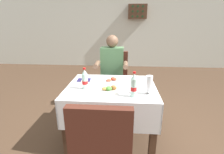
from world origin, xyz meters
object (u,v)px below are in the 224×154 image
object	(u,v)px
wall_bottle_rack	(137,12)
chair_far_diner_seat	(115,77)
cola_bottle_secondary	(85,80)
napkin_cutlery_set	(84,80)
plate_far_diner	(113,81)
plate_near_camera	(109,90)
seated_diner_far	(112,70)
beer_glass_left	(149,85)
main_dining_table	(111,99)
cola_bottle_primary	(134,86)
chair_near_camera_side	(103,145)

from	to	relation	value
wall_bottle_rack	chair_far_diner_seat	bearing A→B (deg)	-100.62
cola_bottle_secondary	napkin_cutlery_set	bearing A→B (deg)	106.33
plate_far_diner	plate_near_camera	bearing A→B (deg)	-93.81
plate_far_diner	seated_diner_far	bearing A→B (deg)	95.04
chair_far_diner_seat	beer_glass_left	world-z (taller)	chair_far_diner_seat
plate_near_camera	cola_bottle_secondary	xyz separation A→B (m)	(-0.27, 0.05, 0.09)
main_dining_table	wall_bottle_rack	bearing A→B (deg)	81.76
plate_near_camera	beer_glass_left	distance (m)	0.44
beer_glass_left	cola_bottle_secondary	size ratio (longest dim) A/B	0.81
beer_glass_left	wall_bottle_rack	bearing A→B (deg)	88.36
plate_near_camera	wall_bottle_rack	distance (m)	3.92
cola_bottle_primary	wall_bottle_rack	distance (m)	3.98
chair_far_diner_seat	plate_near_camera	xyz separation A→B (m)	(-0.02, -0.98, 0.19)
main_dining_table	seated_diner_far	world-z (taller)	seated_diner_far
beer_glass_left	cola_bottle_secondary	xyz separation A→B (m)	(-0.70, 0.09, 0.01)
napkin_cutlery_set	chair_near_camera_side	bearing A→B (deg)	-69.27
main_dining_table	napkin_cutlery_set	bearing A→B (deg)	154.79
chair_far_diner_seat	cola_bottle_primary	size ratio (longest dim) A/B	3.61
chair_near_camera_side	plate_far_diner	size ratio (longest dim) A/B	3.86
plate_far_diner	wall_bottle_rack	bearing A→B (deg)	81.47
wall_bottle_rack	seated_diner_far	bearing A→B (deg)	-101.11
beer_glass_left	cola_bottle_secondary	bearing A→B (deg)	172.68
napkin_cutlery_set	chair_far_diner_seat	bearing A→B (deg)	59.55
plate_near_camera	chair_far_diner_seat	bearing A→B (deg)	89.00
plate_far_diner	napkin_cutlery_set	distance (m)	0.38
cola_bottle_primary	chair_far_diner_seat	bearing A→B (deg)	102.74
chair_far_diner_seat	wall_bottle_rack	bearing A→B (deg)	79.38
napkin_cutlery_set	cola_bottle_secondary	bearing A→B (deg)	-73.67
chair_far_diner_seat	plate_far_diner	distance (m)	0.70
chair_far_diner_seat	wall_bottle_rack	distance (m)	3.06
plate_far_diner	napkin_cutlery_set	world-z (taller)	plate_far_diner
cola_bottle_primary	cola_bottle_secondary	size ratio (longest dim) A/B	1.07
cola_bottle_secondary	napkin_cutlery_set	xyz separation A→B (m)	(-0.08, 0.29, -0.10)
main_dining_table	seated_diner_far	distance (m)	0.73
seated_diner_far	plate_far_diner	distance (m)	0.57
cola_bottle_primary	cola_bottle_secondary	distance (m)	0.57
plate_near_camera	napkin_cutlery_set	distance (m)	0.50
chair_far_diner_seat	napkin_cutlery_set	distance (m)	0.76
chair_near_camera_side	seated_diner_far	size ratio (longest dim) A/B	0.77
seated_diner_far	cola_bottle_primary	world-z (taller)	seated_diner_far
seated_diner_far	cola_bottle_secondary	size ratio (longest dim) A/B	5.02
chair_near_camera_side	plate_far_diner	bearing A→B (deg)	89.80
cola_bottle_primary	cola_bottle_secondary	bearing A→B (deg)	162.64
main_dining_table	napkin_cutlery_set	distance (m)	0.45
beer_glass_left	cola_bottle_primary	xyz separation A→B (m)	(-0.16, -0.08, 0.01)
seated_diner_far	wall_bottle_rack	distance (m)	3.11
main_dining_table	chair_far_diner_seat	xyz separation A→B (m)	(-0.00, 0.82, 0.01)
plate_near_camera	seated_diner_far	bearing A→B (deg)	91.91
seated_diner_far	plate_far_diner	bearing A→B (deg)	-84.96
chair_near_camera_side	plate_far_diner	distance (m)	0.98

